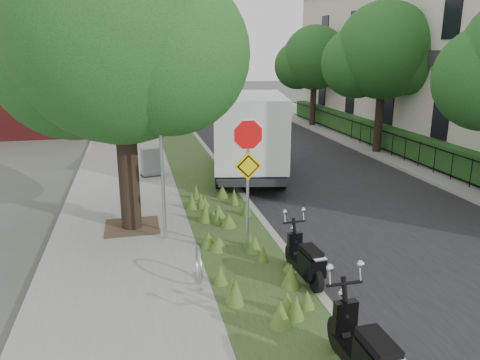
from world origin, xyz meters
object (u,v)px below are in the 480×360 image
Objects in this scene: box_truck at (249,131)px; sign_assembly at (248,159)px; scooter_far at (307,264)px; utility_cabinet at (151,162)px.

sign_assembly is at bearing -104.02° from box_truck.
box_truck is (0.88, 8.46, 1.22)m from scooter_far.
scooter_far is 1.61× the size of utility_cabinet.
sign_assembly is 2.61m from scooter_far.
utility_cabinet is at bearing 170.34° from box_truck.
scooter_far is 0.27× the size of box_truck.
sign_assembly is 3.09× the size of utility_cabinet.
sign_assembly is 7.02m from box_truck.
box_truck is 5.95× the size of utility_cabinet.
sign_assembly reaches higher than box_truck.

